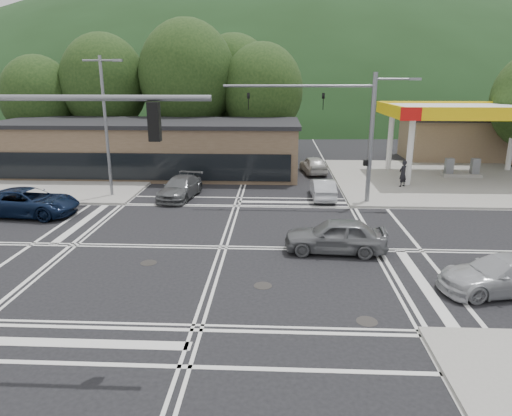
{
  "coord_description": "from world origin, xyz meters",
  "views": [
    {
      "loc": [
        2.49,
        -19.99,
        7.72
      ],
      "look_at": [
        1.46,
        1.92,
        1.4
      ],
      "focal_mm": 32.0,
      "sensor_mm": 36.0,
      "label": 1
    }
  ],
  "objects_px": {
    "car_grey_center": "(336,236)",
    "car_northbound": "(180,188)",
    "car_queue_a": "(323,189)",
    "car_queue_b": "(313,165)",
    "pedestrian": "(403,174)",
    "car_blue_west": "(28,202)",
    "car_silver_east": "(503,274)"
  },
  "relations": [
    {
      "from": "car_silver_east",
      "to": "car_queue_b",
      "type": "distance_m",
      "value": 22.22
    },
    {
      "from": "car_queue_a",
      "to": "car_northbound",
      "type": "height_order",
      "value": "car_northbound"
    },
    {
      "from": "pedestrian",
      "to": "car_grey_center",
      "type": "bearing_deg",
      "value": 26.12
    },
    {
      "from": "car_queue_b",
      "to": "pedestrian",
      "type": "height_order",
      "value": "pedestrian"
    },
    {
      "from": "car_blue_west",
      "to": "car_silver_east",
      "type": "distance_m",
      "value": 24.32
    },
    {
      "from": "car_grey_center",
      "to": "pedestrian",
      "type": "xyz_separation_m",
      "value": [
        6.28,
        12.65,
        0.31
      ]
    },
    {
      "from": "car_queue_a",
      "to": "car_northbound",
      "type": "relative_size",
      "value": 0.84
    },
    {
      "from": "car_blue_west",
      "to": "car_queue_b",
      "type": "xyz_separation_m",
      "value": [
        17.3,
        12.85,
        -0.08
      ]
    },
    {
      "from": "car_silver_east",
      "to": "car_queue_a",
      "type": "bearing_deg",
      "value": -167.69
    },
    {
      "from": "car_grey_center",
      "to": "car_silver_east",
      "type": "relative_size",
      "value": 0.96
    },
    {
      "from": "car_grey_center",
      "to": "car_northbound",
      "type": "relative_size",
      "value": 0.96
    },
    {
      "from": "car_silver_east",
      "to": "pedestrian",
      "type": "bearing_deg",
      "value": 168.28
    },
    {
      "from": "car_queue_a",
      "to": "pedestrian",
      "type": "height_order",
      "value": "pedestrian"
    },
    {
      "from": "car_blue_west",
      "to": "car_queue_a",
      "type": "distance_m",
      "value": 17.91
    },
    {
      "from": "car_blue_west",
      "to": "car_silver_east",
      "type": "relative_size",
      "value": 1.19
    },
    {
      "from": "car_grey_center",
      "to": "car_queue_b",
      "type": "distance_m",
      "value": 17.79
    },
    {
      "from": "car_grey_center",
      "to": "car_blue_west",
      "type": "bearing_deg",
      "value": -102.88
    },
    {
      "from": "car_grey_center",
      "to": "pedestrian",
      "type": "height_order",
      "value": "pedestrian"
    },
    {
      "from": "car_grey_center",
      "to": "car_queue_a",
      "type": "distance_m",
      "value": 9.55
    },
    {
      "from": "car_blue_west",
      "to": "car_grey_center",
      "type": "relative_size",
      "value": 1.24
    },
    {
      "from": "car_grey_center",
      "to": "car_northbound",
      "type": "distance_m",
      "value": 12.98
    },
    {
      "from": "car_grey_center",
      "to": "car_queue_a",
      "type": "xyz_separation_m",
      "value": [
        0.32,
        9.55,
        -0.12
      ]
    },
    {
      "from": "car_silver_east",
      "to": "car_queue_b",
      "type": "bearing_deg",
      "value": -175.71
    },
    {
      "from": "car_blue_west",
      "to": "car_silver_east",
      "type": "xyz_separation_m",
      "value": [
        22.71,
        -8.7,
        -0.1
      ]
    },
    {
      "from": "pedestrian",
      "to": "car_queue_a",
      "type": "bearing_deg",
      "value": -10.0
    },
    {
      "from": "car_queue_b",
      "to": "pedestrian",
      "type": "xyz_separation_m",
      "value": [
        5.96,
        -5.14,
        0.38
      ]
    },
    {
      "from": "car_blue_west",
      "to": "pedestrian",
      "type": "xyz_separation_m",
      "value": [
        23.26,
        7.71,
        0.3
      ]
    },
    {
      "from": "car_queue_b",
      "to": "car_northbound",
      "type": "bearing_deg",
      "value": 32.76
    },
    {
      "from": "car_northbound",
      "to": "car_silver_east",
      "type": "bearing_deg",
      "value": -32.9
    },
    {
      "from": "car_queue_a",
      "to": "car_silver_east",
      "type": "bearing_deg",
      "value": 111.18
    },
    {
      "from": "car_blue_west",
      "to": "car_northbound",
      "type": "relative_size",
      "value": 1.18
    },
    {
      "from": "car_blue_west",
      "to": "car_queue_b",
      "type": "height_order",
      "value": "car_blue_west"
    }
  ]
}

